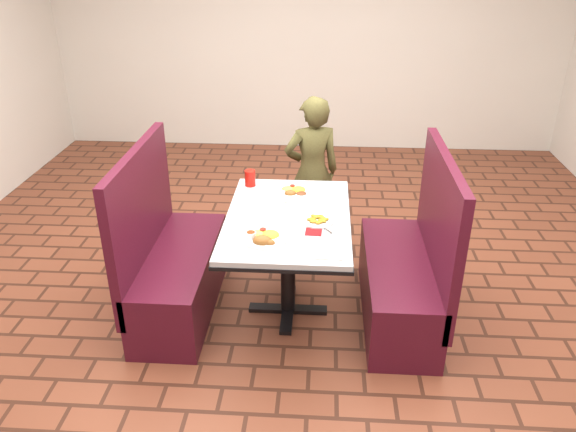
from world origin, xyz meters
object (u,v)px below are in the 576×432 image
(booth_bench_right, at_px, (406,275))
(red_tumbler, at_px, (250,178))
(diner_person, at_px, (312,172))
(near_dinner_plate, at_px, (264,236))
(dining_table, at_px, (288,229))
(plantain_plate, at_px, (318,221))
(booth_bench_left, at_px, (173,267))
(far_dinner_plate, at_px, (295,190))

(booth_bench_right, bearing_deg, red_tumbler, 156.59)
(diner_person, height_order, red_tumbler, diner_person)
(booth_bench_right, height_order, diner_person, diner_person)
(near_dinner_plate, bearing_deg, dining_table, 69.96)
(booth_bench_right, xyz_separation_m, near_dinner_plate, (-0.92, -0.33, 0.45))
(diner_person, bearing_deg, dining_table, 66.82)
(diner_person, height_order, plantain_plate, diner_person)
(dining_table, xyz_separation_m, plantain_plate, (0.19, -0.08, 0.11))
(booth_bench_left, bearing_deg, near_dinner_plate, -26.06)
(booth_bench_left, distance_m, near_dinner_plate, 0.88)
(dining_table, height_order, plantain_plate, plantain_plate)
(booth_bench_right, distance_m, red_tumbler, 1.30)
(booth_bench_right, height_order, plantain_plate, booth_bench_right)
(diner_person, xyz_separation_m, red_tumbler, (-0.43, -0.57, 0.17))
(dining_table, bearing_deg, red_tumbler, 122.65)
(plantain_plate, relative_size, red_tumbler, 1.71)
(diner_person, distance_m, plantain_plate, 1.13)
(booth_bench_left, bearing_deg, dining_table, 0.00)
(red_tumbler, bearing_deg, plantain_plate, -47.98)
(diner_person, bearing_deg, red_tumbler, 36.27)
(far_dinner_plate, bearing_deg, diner_person, 81.20)
(booth_bench_left, height_order, red_tumbler, booth_bench_left)
(dining_table, relative_size, booth_bench_left, 1.01)
(far_dinner_plate, bearing_deg, plantain_plate, -68.76)
(dining_table, relative_size, far_dinner_plate, 4.96)
(dining_table, xyz_separation_m, red_tumbler, (-0.31, 0.48, 0.15))
(booth_bench_right, bearing_deg, near_dinner_plate, -160.18)
(near_dinner_plate, bearing_deg, plantain_plate, 39.12)
(booth_bench_left, bearing_deg, red_tumbler, 44.20)
(dining_table, relative_size, red_tumbler, 10.51)
(dining_table, relative_size, near_dinner_plate, 4.60)
(near_dinner_plate, bearing_deg, booth_bench_left, 153.94)
(near_dinner_plate, xyz_separation_m, red_tumbler, (-0.19, 0.81, 0.03))
(dining_table, distance_m, diner_person, 1.05)
(red_tumbler, bearing_deg, booth_bench_left, -135.80)
(booth_bench_left, relative_size, plantain_plate, 6.08)
(booth_bench_right, bearing_deg, diner_person, 122.75)
(dining_table, bearing_deg, booth_bench_left, 180.00)
(plantain_plate, bearing_deg, dining_table, 158.48)
(booth_bench_left, relative_size, diner_person, 0.94)
(dining_table, xyz_separation_m, near_dinner_plate, (-0.12, -0.33, 0.12))
(booth_bench_left, relative_size, red_tumbler, 10.41)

